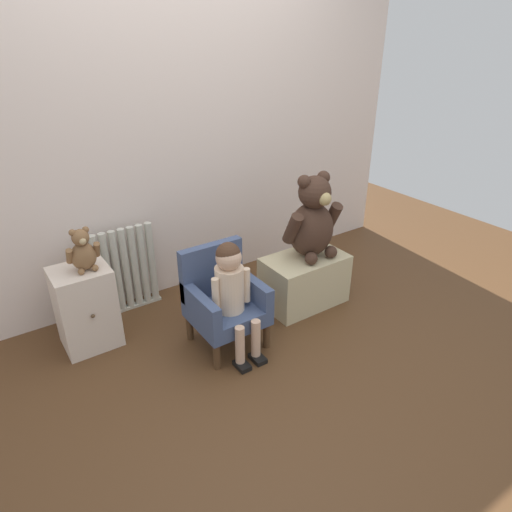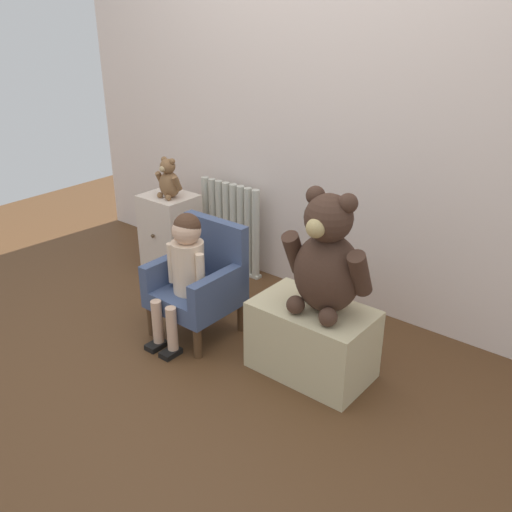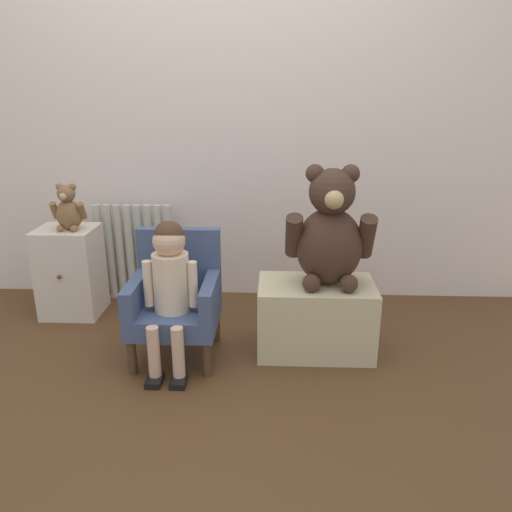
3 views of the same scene
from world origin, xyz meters
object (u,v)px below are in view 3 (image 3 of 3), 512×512
object	(u,v)px
child_figure	(170,275)
small_teddy_bear	(68,210)
small_dresser	(71,272)
low_bench	(315,317)
child_armchair	(176,298)
radiator	(135,253)
large_teddy_bear	(330,233)

from	to	relation	value
child_figure	small_teddy_bear	bearing A→B (deg)	141.85
small_dresser	low_bench	distance (m)	1.45
small_dresser	child_armchair	size ratio (longest dim) A/B	0.85
radiator	small_teddy_bear	bearing A→B (deg)	-136.10
small_dresser	child_armchair	bearing A→B (deg)	-31.80
large_teddy_bear	low_bench	bearing A→B (deg)	-168.88
radiator	child_figure	distance (m)	0.89
radiator	small_teddy_bear	world-z (taller)	small_teddy_bear
radiator	child_armchair	world-z (taller)	child_armchair
small_dresser	child_figure	world-z (taller)	child_figure
small_dresser	child_armchair	distance (m)	0.83
small_teddy_bear	child_armchair	bearing A→B (deg)	-32.02
child_armchair	low_bench	bearing A→B (deg)	4.27
radiator	small_dresser	bearing A→B (deg)	-142.28
child_figure	large_teddy_bear	xyz separation A→B (m)	(0.74, 0.17, 0.16)
radiator	child_figure	size ratio (longest dim) A/B	0.86
radiator	low_bench	size ratio (longest dim) A/B	1.05
small_dresser	child_figure	xyz separation A→B (m)	(0.70, -0.54, 0.20)
small_dresser	large_teddy_bear	size ratio (longest dim) A/B	0.89
small_dresser	low_bench	size ratio (longest dim) A/B	0.91
small_dresser	small_teddy_bear	bearing A→B (deg)	-27.97
radiator	small_teddy_bear	xyz separation A→B (m)	(-0.28, -0.26, 0.34)
low_bench	child_armchair	bearing A→B (deg)	-175.73
child_armchair	low_bench	size ratio (longest dim) A/B	1.07
child_figure	small_dresser	bearing A→B (deg)	142.36
small_teddy_bear	large_teddy_bear	bearing A→B (deg)	-14.10
radiator	large_teddy_bear	xyz separation A→B (m)	(1.13, -0.62, 0.32)
low_bench	small_teddy_bear	size ratio (longest dim) A/B	2.20
radiator	small_dresser	world-z (taller)	radiator
large_teddy_bear	child_figure	bearing A→B (deg)	-167.22
radiator	child_armchair	bearing A→B (deg)	-60.20
large_teddy_bear	small_teddy_bear	size ratio (longest dim) A/B	2.24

